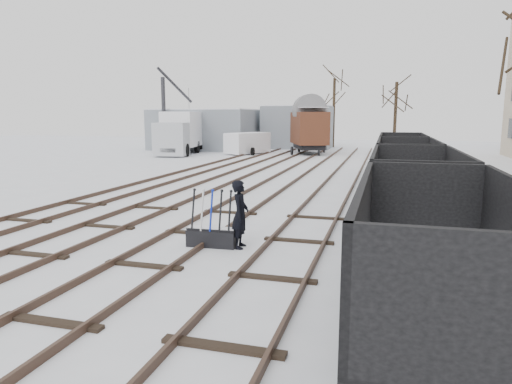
% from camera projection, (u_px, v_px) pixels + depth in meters
% --- Properties ---
extents(ground, '(120.00, 120.00, 0.00)m').
position_uv_depth(ground, '(144.00, 267.00, 10.34)').
color(ground, white).
rests_on(ground, ground).
extents(tracks, '(13.90, 52.00, 0.16)m').
position_uv_depth(tracks, '(280.00, 182.00, 23.30)').
color(tracks, black).
rests_on(tracks, ground).
extents(shed_left, '(10.00, 8.00, 4.10)m').
position_uv_depth(shed_left, '(207.00, 129.00, 47.67)').
color(shed_left, gray).
rests_on(shed_left, ground).
extents(shed_right, '(7.00, 6.00, 4.50)m').
position_uv_depth(shed_right, '(299.00, 127.00, 49.00)').
color(shed_right, gray).
rests_on(shed_right, ground).
extents(ground_frame, '(1.32, 0.48, 1.49)m').
position_uv_depth(ground_frame, '(212.00, 236.00, 11.90)').
color(ground_frame, black).
rests_on(ground_frame, ground).
extents(worker, '(0.49, 0.69, 1.76)m').
position_uv_depth(worker, '(240.00, 214.00, 11.70)').
color(worker, black).
rests_on(worker, ground).
extents(freight_wagon_a, '(2.37, 5.91, 2.41)m').
position_uv_depth(freight_wagon_a, '(437.00, 281.00, 6.86)').
color(freight_wagon_a, black).
rests_on(freight_wagon_a, ground).
extents(freight_wagon_b, '(2.37, 5.91, 2.41)m').
position_uv_depth(freight_wagon_b, '(414.00, 204.00, 12.93)').
color(freight_wagon_b, black).
rests_on(freight_wagon_b, ground).
extents(freight_wagon_c, '(2.37, 5.91, 2.41)m').
position_uv_depth(freight_wagon_c, '(405.00, 176.00, 19.00)').
color(freight_wagon_c, black).
rests_on(freight_wagon_c, ground).
extents(freight_wagon_d, '(2.37, 5.91, 2.41)m').
position_uv_depth(freight_wagon_d, '(401.00, 161.00, 25.07)').
color(freight_wagon_d, black).
rests_on(freight_wagon_d, ground).
extents(box_van_wagon, '(4.55, 6.06, 4.13)m').
position_uv_depth(box_van_wagon, '(309.00, 127.00, 40.98)').
color(box_van_wagon, black).
rests_on(box_van_wagon, ground).
extents(lorry, '(3.67, 8.58, 3.77)m').
position_uv_depth(lorry, '(180.00, 132.00, 41.08)').
color(lorry, black).
rests_on(lorry, ground).
extents(panel_van, '(3.51, 4.73, 1.91)m').
position_uv_depth(panel_van, '(248.00, 143.00, 41.10)').
color(panel_van, white).
rests_on(panel_van, ground).
extents(crane, '(2.04, 4.75, 7.96)m').
position_uv_depth(crane, '(165.00, 130.00, 44.22)').
color(crane, '#2A2A2F').
rests_on(crane, ground).
extents(tree_far_left, '(0.30, 0.30, 7.42)m').
position_uv_depth(tree_far_left, '(334.00, 113.00, 49.71)').
color(tree_far_left, black).
rests_on(tree_far_left, ground).
extents(tree_far_right, '(0.30, 0.30, 6.55)m').
position_uv_depth(tree_far_right, '(395.00, 117.00, 43.18)').
color(tree_far_right, black).
rests_on(tree_far_right, ground).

